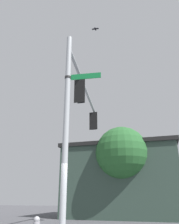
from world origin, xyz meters
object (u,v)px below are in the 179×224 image
at_px(traffic_light_mid_inner, 94,122).
at_px(bird_flying, 95,29).
at_px(traffic_light_nearest_pole, 81,92).
at_px(street_name_sign, 79,77).

height_order(traffic_light_mid_inner, bird_flying, bird_flying).
relative_size(traffic_light_nearest_pole, traffic_light_mid_inner, 1.00).
relative_size(traffic_light_mid_inner, street_name_sign, 0.95).
distance_m(traffic_light_nearest_pole, traffic_light_mid_inner, 4.59).
relative_size(traffic_light_mid_inner, bird_flying, 3.42).
relative_size(traffic_light_nearest_pole, bird_flying, 3.42).
bearing_deg(traffic_light_nearest_pole, traffic_light_mid_inner, 96.45).
bearing_deg(traffic_light_mid_inner, bird_flying, -74.02).
xyz_separation_m(traffic_light_nearest_pole, street_name_sign, (0.70, -2.37, -0.55)).
bearing_deg(traffic_light_nearest_pole, street_name_sign, -73.47).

